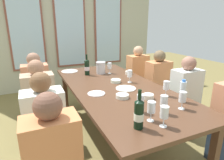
{
  "coord_description": "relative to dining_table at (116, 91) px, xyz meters",
  "views": [
    {
      "loc": [
        -1.01,
        -2.1,
        1.53
      ],
      "look_at": [
        0.0,
        0.14,
        0.79
      ],
      "focal_mm": 30.57,
      "sensor_mm": 36.0,
      "label": 1
    }
  ],
  "objects": [
    {
      "name": "ground_plane",
      "position": [
        0.0,
        0.0,
        -0.68
      ],
      "size": [
        12.0,
        12.0,
        0.0
      ],
      "primitive_type": "plane",
      "color": "olive"
    },
    {
      "name": "back_wall_with_windows",
      "position": [
        0.0,
        2.51,
        0.77
      ],
      "size": [
        4.31,
        0.1,
        2.9
      ],
      "color": "#B6B79A",
      "rests_on": "ground"
    },
    {
      "name": "dining_table",
      "position": [
        0.0,
        0.0,
        0.0
      ],
      "size": [
        1.11,
        2.47,
        0.74
      ],
      "color": "brown",
      "rests_on": "ground"
    },
    {
      "name": "white_plate_0",
      "position": [
        -0.38,
        1.03,
        0.07
      ],
      "size": [
        0.27,
        0.27,
        0.01
      ],
      "primitive_type": "cylinder",
      "color": "white",
      "rests_on": "dining_table"
    },
    {
      "name": "white_plate_1",
      "position": [
        -0.33,
        -0.15,
        0.07
      ],
      "size": [
        0.2,
        0.2,
        0.01
      ],
      "primitive_type": "cylinder",
      "color": "white",
      "rests_on": "dining_table"
    },
    {
      "name": "white_plate_2",
      "position": [
        0.07,
        -0.13,
        0.07
      ],
      "size": [
        0.25,
        0.25,
        0.01
      ],
      "primitive_type": "cylinder",
      "color": "white",
      "rests_on": "dining_table"
    },
    {
      "name": "metal_pitcher",
      "position": [
        0.06,
        0.69,
        0.16
      ],
      "size": [
        0.16,
        0.16,
        0.19
      ],
      "color": "silver",
      "rests_on": "dining_table"
    },
    {
      "name": "wine_bottle_0",
      "position": [
        -0.17,
        0.7,
        0.19
      ],
      "size": [
        0.08,
        0.08,
        0.33
      ],
      "color": "black",
      "rests_on": "dining_table"
    },
    {
      "name": "wine_bottle_1",
      "position": [
        -0.28,
        -0.98,
        0.18
      ],
      "size": [
        0.08,
        0.08,
        0.32
      ],
      "color": "black",
      "rests_on": "dining_table"
    },
    {
      "name": "tasting_bowl_0",
      "position": [
        0.07,
        0.16,
        0.08
      ],
      "size": [
        0.14,
        0.14,
        0.04
      ],
      "primitive_type": "cylinder",
      "color": "white",
      "rests_on": "dining_table"
    },
    {
      "name": "tasting_bowl_1",
      "position": [
        0.13,
        -0.52,
        0.09
      ],
      "size": [
        0.12,
        0.12,
        0.05
      ],
      "primitive_type": "cylinder",
      "color": "white",
      "rests_on": "dining_table"
    },
    {
      "name": "tasting_bowl_2",
      "position": [
        0.45,
        0.47,
        0.09
      ],
      "size": [
        0.11,
        0.11,
        0.05
      ],
      "primitive_type": "cylinder",
      "color": "white",
      "rests_on": "dining_table"
    },
    {
      "name": "tasting_bowl_3",
      "position": [
        -0.11,
        -0.38,
        0.08
      ],
      "size": [
        0.14,
        0.14,
        0.04
      ],
      "primitive_type": "cylinder",
      "color": "white",
      "rests_on": "dining_table"
    },
    {
      "name": "water_bottle",
      "position": [
        0.41,
        -0.73,
        0.17
      ],
      "size": [
        0.06,
        0.06,
        0.24
      ],
      "color": "white",
      "rests_on": "dining_table"
    },
    {
      "name": "wine_glass_0",
      "position": [
        -0.09,
        -1.04,
        0.18
      ],
      "size": [
        0.07,
        0.07,
        0.17
      ],
      "color": "white",
      "rests_on": "dining_table"
    },
    {
      "name": "wine_glass_1",
      "position": [
        -0.12,
        -0.75,
        0.18
      ],
      "size": [
        0.07,
        0.07,
        0.17
      ],
      "color": "white",
      "rests_on": "dining_table"
    },
    {
      "name": "wine_glass_2",
      "position": [
        0.36,
        -0.53,
        0.18
      ],
      "size": [
        0.07,
        0.07,
        0.17
      ],
      "color": "white",
      "rests_on": "dining_table"
    },
    {
      "name": "wine_glass_3",
      "position": [
        -0.13,
        -0.93,
        0.18
      ],
      "size": [
        0.07,
        0.07,
        0.17
      ],
      "color": "white",
      "rests_on": "dining_table"
    },
    {
      "name": "wine_glass_4",
      "position": [
        0.28,
        -0.86,
        0.18
      ],
      "size": [
        0.07,
        0.07,
        0.17
      ],
      "color": "white",
      "rests_on": "dining_table"
    },
    {
      "name": "wine_glass_5",
      "position": [
        0.19,
        0.64,
        0.18
      ],
      "size": [
        0.07,
        0.07,
        0.17
      ],
      "color": "white",
      "rests_on": "dining_table"
    },
    {
      "name": "wine_glass_6",
      "position": [
        0.06,
        -0.86,
        0.18
      ],
      "size": [
        0.07,
        0.07,
        0.17
      ],
      "color": "white",
      "rests_on": "dining_table"
    },
    {
      "name": "wine_glass_7",
      "position": [
        0.24,
        0.09,
        0.18
      ],
      "size": [
        0.07,
        0.07,
        0.17
      ],
      "color": "white",
      "rests_on": "dining_table"
    },
    {
      "name": "seated_person_0",
      "position": [
        -0.93,
        -0.34,
        -0.15
      ],
      "size": [
        0.38,
        0.24,
        1.11
      ],
      "color": "#353432",
      "rests_on": "ground"
    },
    {
      "name": "seated_person_1",
      "position": [
        0.93,
        -0.28,
        -0.15
      ],
      "size": [
        0.38,
        0.24,
        1.11
      ],
      "color": "#21223A",
      "rests_on": "ground"
    },
    {
      "name": "seated_person_4",
      "position": [
        -0.93,
        0.31,
        -0.15
      ],
      "size": [
        0.38,
        0.24,
        1.11
      ],
      "color": "#22382D",
      "rests_on": "ground"
    },
    {
      "name": "seated_person_5",
      "position": [
        0.93,
        0.34,
        -0.15
      ],
      "size": [
        0.38,
        0.24,
        1.11
      ],
      "color": "#2E2C2F",
      "rests_on": "ground"
    },
    {
      "name": "seated_person_6",
      "position": [
        -0.93,
        0.9,
        -0.15
      ],
      "size": [
        0.38,
        0.24,
        1.11
      ],
      "color": "#382A3D",
      "rests_on": "ground"
    },
    {
      "name": "seated_person_7",
      "position": [
        0.93,
        0.97,
        -0.15
      ],
      "size": [
        0.38,
        0.24,
        1.11
      ],
      "color": "#382D3D",
      "rests_on": "ground"
    }
  ]
}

